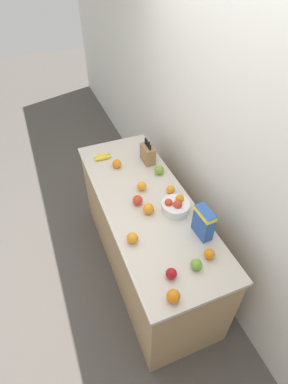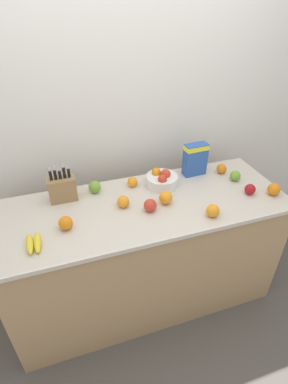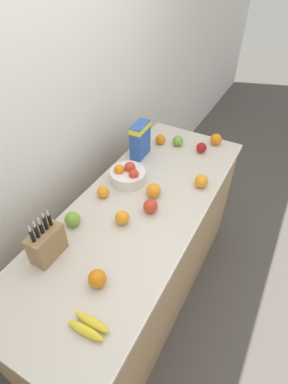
% 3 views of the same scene
% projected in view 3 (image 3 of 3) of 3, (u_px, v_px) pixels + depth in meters
% --- Properties ---
extents(ground_plane, '(14.00, 14.00, 0.00)m').
position_uv_depth(ground_plane, '(139.00, 292.00, 2.32)').
color(ground_plane, '#514C47').
extents(wall_back, '(9.00, 0.06, 2.60)m').
position_uv_depth(wall_back, '(48.00, 125.00, 1.67)').
color(wall_back, silver).
rests_on(wall_back, ground_plane).
extents(counter, '(1.90, 0.71, 0.92)m').
position_uv_depth(counter, '(139.00, 256.00, 2.02)').
color(counter, tan).
rests_on(counter, ground_plane).
extents(knife_block, '(0.17, 0.09, 0.27)m').
position_uv_depth(knife_block, '(47.00, 243.00, 1.41)').
color(knife_block, '#937047').
rests_on(knife_block, counter).
extents(cereal_box, '(0.17, 0.09, 0.24)m').
position_uv_depth(cereal_box, '(140.00, 138.00, 2.02)').
color(cereal_box, '#2D56A8').
rests_on(cereal_box, counter).
extents(fruit_bowl, '(0.22, 0.22, 0.12)m').
position_uv_depth(fruit_bowl, '(128.00, 175.00, 1.87)').
color(fruit_bowl, silver).
rests_on(fruit_bowl, counter).
extents(banana_bunch, '(0.08, 0.17, 0.04)m').
position_uv_depth(banana_bunch, '(89.00, 326.00, 1.19)').
color(banana_bunch, yellow).
rests_on(banana_bunch, counter).
extents(apple_middle, '(0.07, 0.07, 0.07)m').
position_uv_depth(apple_middle, '(201.00, 148.00, 2.12)').
color(apple_middle, '#A31419').
rests_on(apple_middle, counter).
extents(apple_rightmost, '(0.08, 0.08, 0.08)m').
position_uv_depth(apple_rightmost, '(150.00, 206.00, 1.67)').
color(apple_rightmost, red).
rests_on(apple_rightmost, counter).
extents(apple_front, '(0.08, 0.08, 0.08)m').
position_uv_depth(apple_front, '(72.00, 219.00, 1.59)').
color(apple_front, '#6B9E33').
rests_on(apple_front, counter).
extents(apple_near_bananas, '(0.08, 0.08, 0.08)m').
position_uv_depth(apple_near_bananas, '(178.00, 141.00, 2.18)').
color(apple_near_bananas, '#6B9E33').
rests_on(apple_near_bananas, counter).
extents(orange_mid_right, '(0.08, 0.08, 0.08)m').
position_uv_depth(orange_mid_right, '(201.00, 181.00, 1.83)').
color(orange_mid_right, orange).
rests_on(orange_mid_right, counter).
extents(orange_front_center, '(0.08, 0.08, 0.08)m').
position_uv_depth(orange_front_center, '(216.00, 139.00, 2.19)').
color(orange_front_center, orange).
rests_on(orange_front_center, counter).
extents(orange_mid_left, '(0.07, 0.07, 0.07)m').
position_uv_depth(orange_mid_left, '(103.00, 192.00, 1.76)').
color(orange_mid_left, orange).
rests_on(orange_mid_left, counter).
extents(orange_front_right, '(0.08, 0.08, 0.08)m').
position_uv_depth(orange_front_right, '(122.00, 218.00, 1.60)').
color(orange_front_right, orange).
rests_on(orange_front_right, counter).
extents(orange_front_left, '(0.07, 0.07, 0.07)m').
position_uv_depth(orange_front_left, '(160.00, 139.00, 2.20)').
color(orange_front_left, orange).
rests_on(orange_front_left, counter).
extents(orange_back_center, '(0.09, 0.09, 0.09)m').
position_uv_depth(orange_back_center, '(154.00, 191.00, 1.76)').
color(orange_back_center, orange).
rests_on(orange_back_center, counter).
extents(orange_by_cereal, '(0.08, 0.08, 0.08)m').
position_uv_depth(orange_by_cereal, '(97.00, 278.00, 1.32)').
color(orange_by_cereal, orange).
rests_on(orange_by_cereal, counter).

